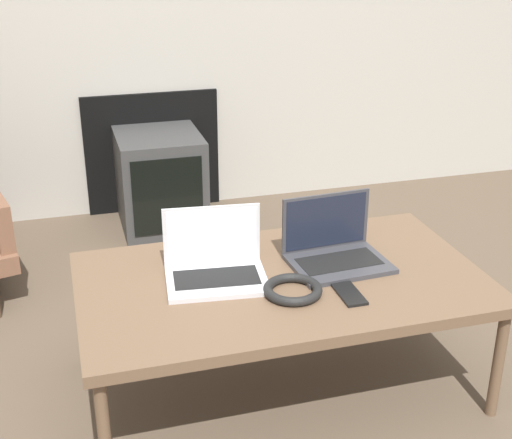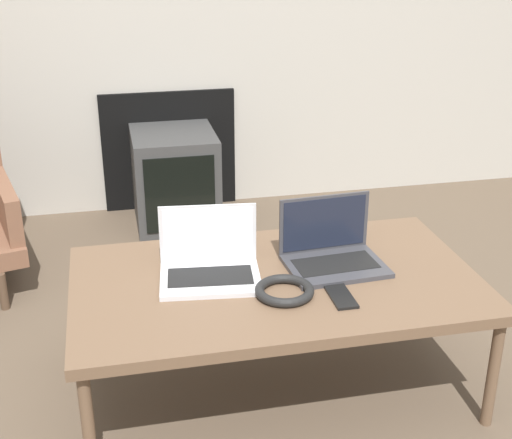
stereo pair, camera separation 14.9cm
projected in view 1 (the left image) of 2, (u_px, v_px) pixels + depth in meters
The scene contains 6 objects.
table at pixel (282, 286), 2.29m from camera, with size 1.29×0.75×0.41m.
laptop_left at pixel (215, 264), 2.27m from camera, with size 0.34×0.27×0.21m.
laptop_right at pixel (334, 249), 2.37m from camera, with size 0.33×0.26×0.21m.
headphones at pixel (294, 289), 2.18m from camera, with size 0.18×0.18×0.03m.
phone at pixel (349, 294), 2.17m from camera, with size 0.07×0.14×0.01m.
tv at pixel (160, 181), 3.60m from camera, with size 0.41×0.47×0.48m.
Camera 1 is at (-0.63, -1.55, 1.48)m, focal length 50.00 mm.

